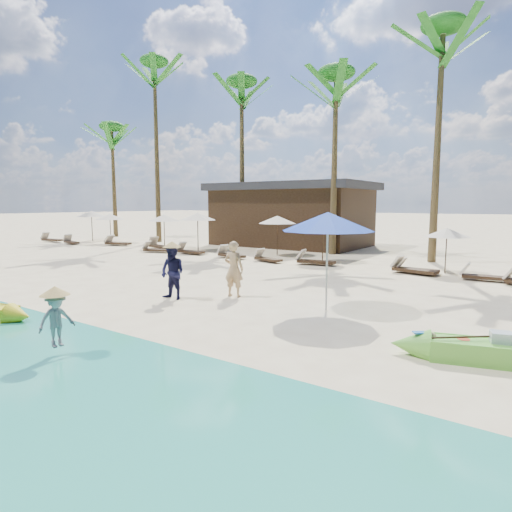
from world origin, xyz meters
The scene contains 32 objects.
ground centered at (0.00, 0.00, 0.00)m, with size 240.00×240.00×0.00m, color #FCECBA.
wet_sand_strip centered at (0.00, -5.00, 0.00)m, with size 240.00×4.50×0.01m, color tan.
tourist centered at (-1.14, 2.04, 0.88)m, with size 0.64×0.42×1.76m, color tan.
vendor_green centered at (-2.44, 0.67, 0.83)m, with size 0.81×0.63×1.67m, color #121233.
vendor_yellow centered at (-0.73, -4.08, 0.71)m, with size 0.69×0.40×1.07m, color gray.
blue_umbrella centered at (2.01, 2.12, 2.44)m, with size 2.50×2.50×2.70m.
resort_parasol_0 centered at (-22.51, 11.69, 2.11)m, with size 2.27×2.27×2.34m.
lounger_0_left centered at (-24.33, 9.35, 0.22)m, with size 1.96×0.83×0.65m.
lounger_0_right centered at (-21.36, 9.12, 0.20)m, with size 1.86×0.94×0.60m.
resort_parasol_1 centered at (-19.82, 11.38, 1.94)m, with size 2.09×2.09×2.15m.
lounger_1_left centered at (-17.79, 10.33, 0.21)m, with size 1.97×1.13×0.64m.
lounger_1_right centered at (-17.90, 10.48, 0.21)m, with size 1.93×0.94×0.63m.
resort_parasol_2 centered at (-14.02, 11.26, 1.97)m, with size 2.12×2.12×2.18m.
lounger_2_left centered at (-13.80, 10.50, 0.23)m, with size 2.08×1.14×0.68m.
resort_parasol_3 centered at (-11.00, 11.21, 2.11)m, with size 2.27×2.27×2.34m.
lounger_3_left centered at (-12.45, 9.02, 0.20)m, with size 1.82×0.98×0.59m.
lounger_3_right centered at (-10.13, 9.51, 0.20)m, with size 1.79×0.57×0.61m.
resort_parasol_4 centered at (-5.65, 11.91, 2.01)m, with size 2.17×2.17×2.23m.
lounger_4_left centered at (-7.11, 9.45, 0.21)m, with size 1.89×0.94×0.61m.
lounger_4_right centered at (-4.70, 9.36, 0.19)m, with size 1.73×0.91×0.56m.
resort_parasol_5 centered at (-2.35, 10.88, 2.06)m, with size 2.21×2.21×2.28m.
lounger_5_left centered at (-2.25, 9.70, 0.21)m, with size 1.93×0.83×0.63m.
resort_parasol_6 centered at (3.42, 10.64, 1.72)m, with size 1.85×1.85×1.90m.
lounger_6_left centered at (2.31, 9.70, 0.21)m, with size 1.96×0.91×0.64m.
lounger_6_right centered at (2.40, 10.03, 0.19)m, with size 1.68×0.54×0.57m.
lounger_7_left centered at (4.95, 9.59, 0.20)m, with size 1.80×0.72×0.60m.
palm_0 centered at (-24.62, 15.48, 8.11)m, with size 2.08×2.08×9.90m.
palm_1 centered at (-17.59, 14.06, 10.82)m, with size 2.08×2.08×13.60m.
palm_2 centered at (-10.45, 15.08, 9.18)m, with size 2.08×2.08×11.33m.
palm_3 centered at (-3.36, 14.27, 8.58)m, with size 2.08×2.08×10.52m.
palm_4 centered at (2.15, 14.01, 9.45)m, with size 2.08×2.08×11.70m.
pavilion_west centered at (-8.00, 17.50, 2.19)m, with size 10.80×6.60×4.30m.
Camera 1 is at (6.96, -8.46, 2.93)m, focal length 30.00 mm.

